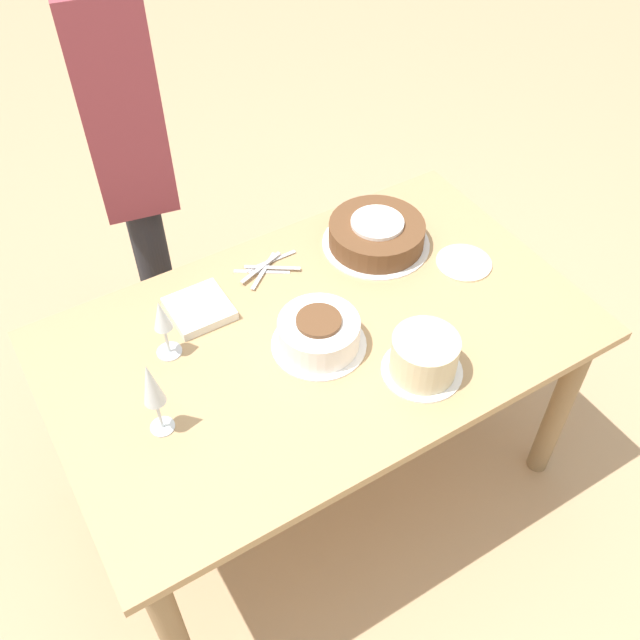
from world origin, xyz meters
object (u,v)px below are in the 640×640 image
(cake_center_white, at_px, (319,333))
(person_cutting, at_px, (122,128))
(cake_back_decorated, at_px, (424,356))
(cake_front_chocolate, at_px, (377,234))
(wine_glass_far, at_px, (151,386))
(wine_glass_near, at_px, (162,319))

(cake_center_white, bearing_deg, person_cutting, -77.77)
(cake_center_white, relative_size, cake_back_decorated, 1.21)
(cake_front_chocolate, bearing_deg, wine_glass_far, 19.52)
(cake_front_chocolate, relative_size, cake_back_decorated, 1.56)
(wine_glass_near, height_order, person_cutting, person_cutting)
(cake_front_chocolate, xyz_separation_m, wine_glass_far, (0.84, 0.30, 0.12))
(cake_center_white, height_order, wine_glass_far, wine_glass_far)
(person_cutting, bearing_deg, cake_center_white, 22.91)
(cake_center_white, xyz_separation_m, wine_glass_near, (0.36, -0.19, 0.08))
(cake_front_chocolate, bearing_deg, wine_glass_near, 6.19)
(cake_back_decorated, bearing_deg, wine_glass_far, -16.01)
(wine_glass_near, relative_size, person_cutting, 0.12)
(cake_back_decorated, height_order, wine_glass_near, wine_glass_near)
(cake_center_white, relative_size, person_cutting, 0.16)
(wine_glass_far, bearing_deg, wine_glass_near, -116.94)
(cake_front_chocolate, xyz_separation_m, person_cutting, (0.56, -0.59, 0.24))
(wine_glass_near, distance_m, wine_glass_far, 0.25)
(cake_center_white, distance_m, cake_front_chocolate, 0.46)
(wine_glass_near, bearing_deg, person_cutting, -104.49)
(cake_front_chocolate, relative_size, wine_glass_near, 1.76)
(cake_center_white, bearing_deg, wine_glass_far, 3.87)
(wine_glass_far, xyz_separation_m, person_cutting, (-0.29, -0.89, 0.12))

